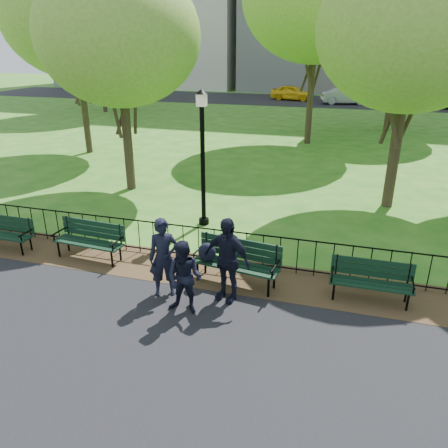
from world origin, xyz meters
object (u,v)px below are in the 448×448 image
(person_mid, at_px, (185,278))
(sedan_dark, at_px, (445,100))
(park_bench_main, at_px, (226,256))
(tree_far_w, at_px, (95,12))
(lamppost, at_px, (203,154))
(sedan_silver, at_px, (345,96))
(person_right, at_px, (227,259))
(taxi, at_px, (292,93))
(tree_near_e, at_px, (413,29))
(tree_far_e, at_px, (402,14))
(park_bench_left_a, at_px, (90,236))
(person_left, at_px, (164,258))
(park_bench_left_b, at_px, (4,229))
(tree_near_w, at_px, (119,36))
(park_bench_right_a, at_px, (372,277))
(tree_mid_w, at_px, (73,16))

(person_mid, xyz_separation_m, sedan_dark, (9.70, 33.20, -0.09))
(park_bench_main, distance_m, tree_far_w, 28.47)
(lamppost, xyz_separation_m, sedan_dark, (10.84, 28.75, -1.42))
(sedan_silver, bearing_deg, person_right, 164.06)
(taxi, bearing_deg, tree_near_e, -155.58)
(lamppost, distance_m, person_mid, 4.78)
(park_bench_main, distance_m, tree_far_e, 21.43)
(lamppost, height_order, tree_far_w, tree_far_w)
(park_bench_left_a, bearing_deg, tree_far_e, 72.60)
(tree_near_e, xyz_separation_m, person_left, (-4.80, -7.13, -4.47))
(person_left, height_order, taxi, person_left)
(park_bench_left_a, xyz_separation_m, tree_far_e, (7.82, 19.98, 5.84))
(person_right, bearing_deg, person_left, -153.61)
(park_bench_left_b, xyz_separation_m, tree_near_w, (0.74, 5.51, 4.65))
(park_bench_left_b, height_order, park_bench_right_a, park_bench_right_a)
(park_bench_left_a, bearing_deg, tree_near_w, 111.69)
(park_bench_right_a, distance_m, person_left, 4.31)
(sedan_silver, xyz_separation_m, sedan_dark, (7.87, -0.41, -0.00))
(tree_far_e, bearing_deg, tree_far_w, 173.77)
(sedan_silver, bearing_deg, person_left, 161.83)
(lamppost, height_order, sedan_dark, lamppost)
(person_left, bearing_deg, tree_near_e, 32.60)
(park_bench_left_a, relative_size, tree_far_w, 0.18)
(taxi, bearing_deg, park_bench_right_a, -159.16)
(park_bench_main, distance_m, lamppost, 3.76)
(tree_far_w, distance_m, person_right, 29.05)
(tree_near_w, relative_size, tree_mid_w, 0.86)
(lamppost, xyz_separation_m, tree_mid_w, (-8.37, 7.11, 3.95))
(tree_far_w, bearing_deg, park_bench_main, -53.99)
(park_bench_left_b, distance_m, person_mid, 5.73)
(tree_near_w, bearing_deg, park_bench_right_a, -32.96)
(park_bench_main, relative_size, person_left, 1.16)
(tree_far_w, bearing_deg, tree_near_w, -56.79)
(tree_far_w, distance_m, sedan_dark, 27.96)
(lamppost, distance_m, tree_near_w, 5.40)
(tree_near_w, bearing_deg, sedan_dark, 61.08)
(tree_near_w, distance_m, tree_far_e, 17.51)
(park_bench_left_a, relative_size, lamppost, 0.47)
(park_bench_right_a, bearing_deg, tree_near_w, 146.84)
(tree_near_e, distance_m, tree_far_w, 25.79)
(tree_near_w, distance_m, tree_near_e, 9.00)
(park_bench_left_b, height_order, sedan_dark, sedan_dark)
(park_bench_left_a, distance_m, park_bench_left_b, 2.45)
(park_bench_left_b, bearing_deg, tree_near_w, 83.20)
(park_bench_left_a, relative_size, sedan_dark, 0.40)
(tree_near_e, relative_size, tree_far_w, 0.76)
(tree_mid_w, xyz_separation_m, person_right, (10.16, -10.85, -5.13))
(tree_near_e, distance_m, person_right, 8.93)
(tree_near_w, distance_m, person_left, 8.79)
(lamppost, distance_m, tree_far_w, 24.82)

